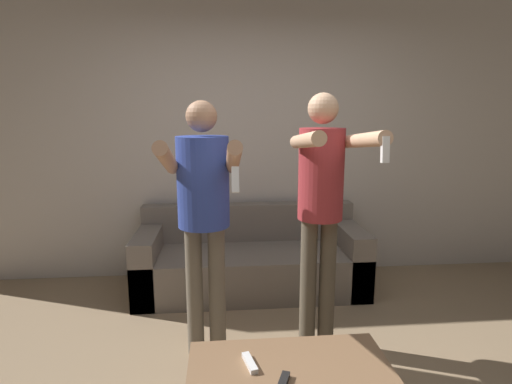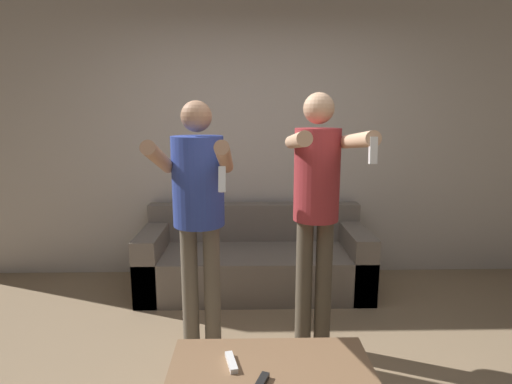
% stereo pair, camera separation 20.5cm
% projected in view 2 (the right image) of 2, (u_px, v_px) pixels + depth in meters
% --- Properties ---
extents(wall_back, '(6.40, 0.06, 2.70)m').
position_uv_depth(wall_back, '(259.00, 139.00, 3.89)').
color(wall_back, beige).
rests_on(wall_back, ground_plane).
extents(couch, '(2.03, 0.79, 0.74)m').
position_uv_depth(couch, '(255.00, 261.00, 3.68)').
color(couch, slate).
rests_on(couch, ground_plane).
extents(person_standing_left, '(0.45, 0.70, 1.67)m').
position_uv_depth(person_standing_left, '(198.00, 200.00, 2.53)').
color(person_standing_left, '#6B6051').
rests_on(person_standing_left, ground_plane).
extents(person_standing_right, '(0.41, 0.75, 1.72)m').
position_uv_depth(person_standing_right, '(317.00, 197.00, 2.53)').
color(person_standing_right, brown).
rests_on(person_standing_right, ground_plane).
extents(coffee_table, '(0.96, 0.46, 0.42)m').
position_uv_depth(coffee_table, '(271.00, 373.00, 1.90)').
color(coffee_table, '#846042').
rests_on(coffee_table, ground_plane).
extents(remote_near, '(0.09, 0.15, 0.02)m').
position_uv_depth(remote_near, '(260.00, 384.00, 1.74)').
color(remote_near, black).
rests_on(remote_near, coffee_table).
extents(remote_far, '(0.07, 0.15, 0.02)m').
position_uv_depth(remote_far, '(231.00, 362.00, 1.89)').
color(remote_far, white).
rests_on(remote_far, coffee_table).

